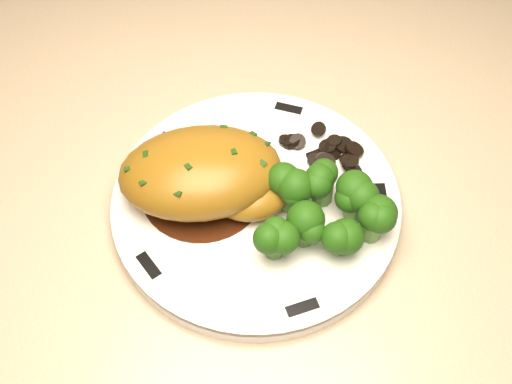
# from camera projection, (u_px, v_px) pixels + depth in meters

# --- Properties ---
(counter) EXTENTS (2.25, 0.74, 1.09)m
(counter) POSITION_uv_depth(u_px,v_px,m) (221.00, 347.00, 1.00)
(counter) COLOR brown
(counter) RESTS_ON ground
(plate) EXTENTS (0.28, 0.28, 0.02)m
(plate) POSITION_uv_depth(u_px,v_px,m) (256.00, 204.00, 0.56)
(plate) COLOR white
(plate) RESTS_ON counter
(rim_accent_0) EXTENTS (0.03, 0.01, 0.00)m
(rim_accent_0) POSITION_uv_depth(u_px,v_px,m) (289.00, 109.00, 0.62)
(rim_accent_0) COLOR black
(rim_accent_0) RESTS_ON plate
(rim_accent_1) EXTENTS (0.02, 0.03, 0.00)m
(rim_accent_1) POSITION_uv_depth(u_px,v_px,m) (159.00, 143.00, 0.59)
(rim_accent_1) COLOR black
(rim_accent_1) RESTS_ON plate
(rim_accent_2) EXTENTS (0.02, 0.03, 0.00)m
(rim_accent_2) POSITION_uv_depth(u_px,v_px,m) (149.00, 265.00, 0.52)
(rim_accent_2) COLOR black
(rim_accent_2) RESTS_ON plate
(rim_accent_3) EXTENTS (0.03, 0.02, 0.00)m
(rim_accent_3) POSITION_uv_depth(u_px,v_px,m) (302.00, 308.00, 0.50)
(rim_accent_3) COLOR black
(rim_accent_3) RESTS_ON plate
(rim_accent_4) EXTENTS (0.01, 0.03, 0.00)m
(rim_accent_4) POSITION_uv_depth(u_px,v_px,m) (381.00, 196.00, 0.56)
(rim_accent_4) COLOR black
(rim_accent_4) RESTS_ON plate
(gravy_pool) EXTENTS (0.11, 0.11, 0.00)m
(gravy_pool) POSITION_uv_depth(u_px,v_px,m) (203.00, 190.00, 0.56)
(gravy_pool) COLOR #38170A
(gravy_pool) RESTS_ON plate
(chicken_breast) EXTENTS (0.16, 0.12, 0.05)m
(chicken_breast) POSITION_uv_depth(u_px,v_px,m) (206.00, 175.00, 0.54)
(chicken_breast) COLOR #906118
(chicken_breast) RESTS_ON plate
(mushroom_pile) EXTENTS (0.07, 0.05, 0.02)m
(mushroom_pile) POSITION_uv_depth(u_px,v_px,m) (317.00, 156.00, 0.58)
(mushroom_pile) COLOR black
(mushroom_pile) RESTS_ON plate
(broccoli_florets) EXTENTS (0.10, 0.08, 0.04)m
(broccoli_florets) POSITION_uv_depth(u_px,v_px,m) (324.00, 212.00, 0.52)
(broccoli_florets) COLOR #558538
(broccoli_florets) RESTS_ON plate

